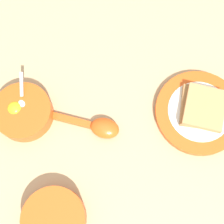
{
  "coord_description": "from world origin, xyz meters",
  "views": [
    {
      "loc": [
        -0.12,
        0.12,
        0.71
      ],
      "look_at": [
        0.06,
        -0.01,
        0.02
      ],
      "focal_mm": 50.0,
      "sensor_mm": 36.0,
      "label": 1
    }
  ],
  "objects_px": {
    "toast_sandwich": "(203,107)",
    "soup_spoon": "(99,127)",
    "congee_bowl": "(54,219)",
    "egg_bowl": "(23,112)",
    "toast_plate": "(199,112)"
  },
  "relations": [
    {
      "from": "egg_bowl",
      "to": "soup_spoon",
      "type": "xyz_separation_m",
      "value": [
        -0.13,
        -0.12,
        -0.01
      ]
    },
    {
      "from": "egg_bowl",
      "to": "toast_sandwich",
      "type": "xyz_separation_m",
      "value": [
        -0.25,
        -0.34,
        0.01
      ]
    },
    {
      "from": "egg_bowl",
      "to": "toast_plate",
      "type": "height_order",
      "value": "egg_bowl"
    },
    {
      "from": "egg_bowl",
      "to": "toast_plate",
      "type": "xyz_separation_m",
      "value": [
        -0.25,
        -0.33,
        -0.01
      ]
    },
    {
      "from": "soup_spoon",
      "to": "congee_bowl",
      "type": "distance_m",
      "value": 0.22
    },
    {
      "from": "toast_sandwich",
      "to": "congee_bowl",
      "type": "xyz_separation_m",
      "value": [
        0.01,
        0.41,
        -0.01
      ]
    },
    {
      "from": "toast_sandwich",
      "to": "congee_bowl",
      "type": "bearing_deg",
      "value": 89.05
    },
    {
      "from": "toast_sandwich",
      "to": "soup_spoon",
      "type": "relative_size",
      "value": 0.92
    },
    {
      "from": "toast_plate",
      "to": "toast_sandwich",
      "type": "relative_size",
      "value": 1.48
    },
    {
      "from": "toast_plate",
      "to": "congee_bowl",
      "type": "distance_m",
      "value": 0.41
    },
    {
      "from": "toast_sandwich",
      "to": "soup_spoon",
      "type": "bearing_deg",
      "value": 62.33
    },
    {
      "from": "egg_bowl",
      "to": "toast_sandwich",
      "type": "distance_m",
      "value": 0.42
    },
    {
      "from": "soup_spoon",
      "to": "toast_plate",
      "type": "bearing_deg",
      "value": -118.54
    },
    {
      "from": "egg_bowl",
      "to": "soup_spoon",
      "type": "relative_size",
      "value": 0.88
    },
    {
      "from": "toast_plate",
      "to": "toast_sandwich",
      "type": "height_order",
      "value": "toast_sandwich"
    }
  ]
}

